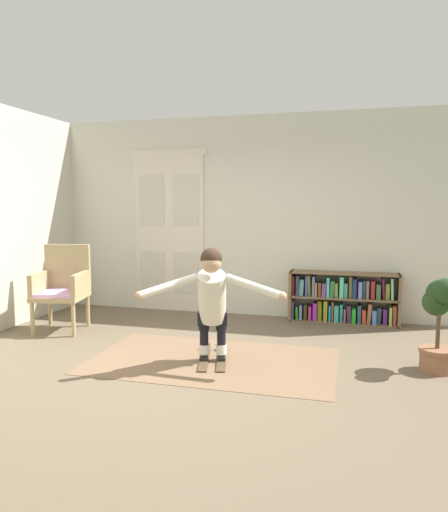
# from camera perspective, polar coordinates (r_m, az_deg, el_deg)

# --- Properties ---
(ground_plane) EXTENTS (7.20, 7.20, 0.00)m
(ground_plane) POSITION_cam_1_polar(r_m,az_deg,el_deg) (4.78, -2.90, -13.70)
(ground_plane) COLOR brown
(back_wall) EXTENTS (6.00, 0.10, 2.90)m
(back_wall) POSITION_cam_1_polar(r_m,az_deg,el_deg) (7.02, 3.55, 4.71)
(back_wall) COLOR beige
(back_wall) RESTS_ON ground
(double_door) EXTENTS (1.22, 0.05, 2.45)m
(double_door) POSITION_cam_1_polar(r_m,az_deg,el_deg) (7.34, -6.55, 3.02)
(double_door) COLOR beige
(double_door) RESTS_ON ground
(rug) EXTENTS (2.53, 1.52, 0.01)m
(rug) POSITION_cam_1_polar(r_m,az_deg,el_deg) (5.11, -1.34, -12.33)
(rug) COLOR brown
(rug) RESTS_ON ground
(bookshelf) EXTENTS (1.48, 0.30, 0.70)m
(bookshelf) POSITION_cam_1_polar(r_m,az_deg,el_deg) (6.80, 14.02, -5.06)
(bookshelf) COLOR brown
(bookshelf) RESTS_ON ground
(wicker_chair) EXTENTS (0.71, 0.71, 1.10)m
(wicker_chair) POSITION_cam_1_polar(r_m,az_deg,el_deg) (6.56, -18.68, -3.32)
(wicker_chair) COLOR tan
(wicker_chair) RESTS_ON ground
(potted_plant) EXTENTS (0.34, 0.40, 0.93)m
(potted_plant) POSITION_cam_1_polar(r_m,az_deg,el_deg) (5.13, 24.27, -6.59)
(potted_plant) COLOR brown
(potted_plant) RESTS_ON ground
(skis_pair) EXTENTS (0.45, 0.81, 0.07)m
(skis_pair) POSITION_cam_1_polar(r_m,az_deg,el_deg) (5.13, -1.33, -12.02)
(skis_pair) COLOR #4F3E27
(skis_pair) RESTS_ON rug
(person_skier) EXTENTS (1.40, 0.79, 1.14)m
(person_skier) POSITION_cam_1_polar(r_m,az_deg,el_deg) (4.78, -1.45, -4.77)
(person_skier) COLOR white
(person_skier) RESTS_ON skis_pair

